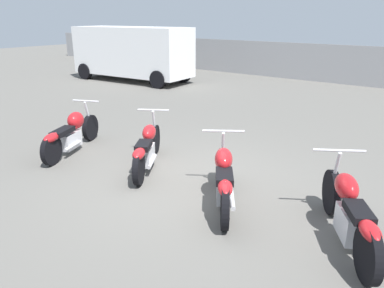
{
  "coord_description": "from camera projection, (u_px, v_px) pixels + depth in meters",
  "views": [
    {
      "loc": [
        3.68,
        -4.59,
        2.73
      ],
      "look_at": [
        0.0,
        0.19,
        0.65
      ],
      "focal_mm": 35.0,
      "sensor_mm": 36.0,
      "label": 1
    }
  ],
  "objects": [
    {
      "name": "ground_plane",
      "position": [
        185.0,
        182.0,
        6.45
      ],
      "size": [
        60.0,
        60.0,
        0.0
      ],
      "primitive_type": "plane",
      "color": "#5B5954"
    },
    {
      "name": "fence_back",
      "position": [
        367.0,
        67.0,
        14.92
      ],
      "size": [
        40.0,
        0.04,
        1.59
      ],
      "color": "gray",
      "rests_on": "ground_plane"
    },
    {
      "name": "motorcycle_slot_0",
      "position": [
        71.0,
        133.0,
        7.77
      ],
      "size": [
        1.06,
        2.0,
        0.96
      ],
      "rotation": [
        0.0,
        0.0,
        0.43
      ],
      "color": "black",
      "rests_on": "ground_plane"
    },
    {
      "name": "motorcycle_slot_1",
      "position": [
        147.0,
        148.0,
        6.95
      ],
      "size": [
        1.27,
        1.87,
        0.96
      ],
      "rotation": [
        0.0,
        0.0,
        0.57
      ],
      "color": "black",
      "rests_on": "ground_plane"
    },
    {
      "name": "motorcycle_slot_2",
      "position": [
        224.0,
        178.0,
        5.56
      ],
      "size": [
        1.23,
        1.7,
        1.0
      ],
      "rotation": [
        0.0,
        0.0,
        0.61
      ],
      "color": "black",
      "rests_on": "ground_plane"
    },
    {
      "name": "motorcycle_slot_3",
      "position": [
        349.0,
        212.0,
        4.6
      ],
      "size": [
        1.26,
        1.86,
        1.01
      ],
      "rotation": [
        0.0,
        0.0,
        0.56
      ],
      "color": "black",
      "rests_on": "ground_plane"
    },
    {
      "name": "parked_van",
      "position": [
        132.0,
        51.0,
        16.12
      ],
      "size": [
        5.48,
        2.32,
        2.27
      ],
      "rotation": [
        0.0,
        0.0,
        -1.49
      ],
      "color": "white",
      "rests_on": "ground_plane"
    }
  ]
}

